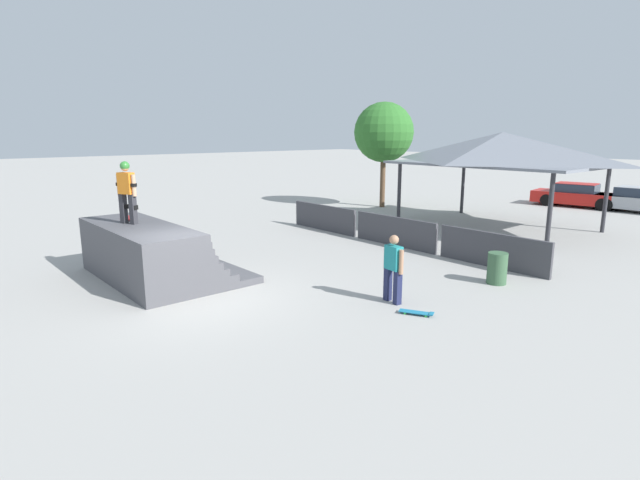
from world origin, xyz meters
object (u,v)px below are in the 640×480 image
object	(u,v)px
skateboard_on_ground	(417,312)
parked_car_red	(577,196)
skateboard_on_deck	(128,218)
skater_on_deck	(127,188)
trash_bin	(497,268)
bystander_walking	(393,265)
tree_beside_pavilion	(384,133)

from	to	relation	value
skateboard_on_ground	parked_car_red	distance (m)	20.60
skateboard_on_deck	parked_car_red	world-z (taller)	skateboard_on_deck
skater_on_deck	trash_bin	world-z (taller)	skater_on_deck
skateboard_on_deck	bystander_walking	xyz separation A→B (m)	(6.75, 3.72, -0.68)
skateboard_on_deck	parked_car_red	xyz separation A→B (m)	(2.83, 23.49, -0.99)
skater_on_deck	bystander_walking	size ratio (longest dim) A/B	1.03
trash_bin	parked_car_red	size ratio (longest dim) A/B	0.18
bystander_walking	tree_beside_pavilion	distance (m)	16.11
tree_beside_pavilion	bystander_walking	bearing A→B (deg)	-46.82
skater_on_deck	trash_bin	size ratio (longest dim) A/B	2.00
skater_on_deck	tree_beside_pavilion	distance (m)	16.22
skateboard_on_ground	tree_beside_pavilion	bearing A→B (deg)	107.81
skateboard_on_deck	skateboard_on_ground	size ratio (longest dim) A/B	1.05
skateboard_on_deck	bystander_walking	size ratio (longest dim) A/B	0.50
skateboard_on_deck	parked_car_red	bearing A→B (deg)	91.36
trash_bin	skateboard_on_ground	bearing A→B (deg)	-88.06
parked_car_red	skateboard_on_deck	bearing A→B (deg)	-105.76
skater_on_deck	trash_bin	bearing A→B (deg)	22.80
skateboard_on_deck	tree_beside_pavilion	xyz separation A→B (m)	(-4.07, 15.26, 2.39)
trash_bin	parked_car_red	world-z (taller)	parked_car_red
tree_beside_pavilion	trash_bin	xyz separation A→B (m)	(11.65, -8.25, -3.56)
skater_on_deck	tree_beside_pavilion	xyz separation A→B (m)	(-4.68, 15.46, 1.47)
skateboard_on_deck	skateboard_on_ground	xyz separation A→B (m)	(7.70, 3.49, -1.54)
bystander_walking	trash_bin	world-z (taller)	bystander_walking
parked_car_red	bystander_walking	bearing A→B (deg)	-87.67
parked_car_red	tree_beside_pavilion	bearing A→B (deg)	-138.84
skateboard_on_deck	tree_beside_pavilion	size ratio (longest dim) A/B	0.15
skateboard_on_deck	parked_car_red	distance (m)	23.68
skater_on_deck	tree_beside_pavilion	bearing A→B (deg)	83.69
skateboard_on_deck	bystander_walking	distance (m)	7.74
skater_on_deck	skateboard_on_deck	size ratio (longest dim) A/B	2.08
skater_on_deck	skateboard_on_deck	distance (m)	1.12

